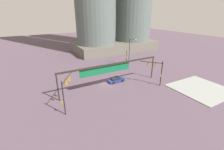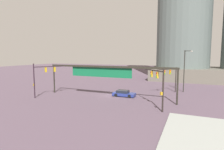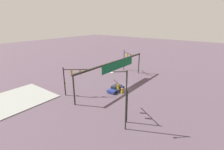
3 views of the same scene
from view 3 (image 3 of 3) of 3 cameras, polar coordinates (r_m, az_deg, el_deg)
ground_plane at (r=39.96m, az=3.73°, el=-4.34°), size 218.35×218.35×0.00m
sidewalk_corner at (r=39.36m, az=-29.56°, el=-7.10°), size 12.05×11.59×0.15m
traffic_signal_near_corner at (r=35.60m, az=-14.24°, el=-0.56°), size 3.58×4.58×6.22m
traffic_signal_opposite_side at (r=51.67m, az=4.93°, el=5.96°), size 3.46×5.20×6.50m
traffic_signal_cross_street at (r=26.82m, az=3.77°, el=-7.08°), size 3.42×5.04×5.49m
streetlamp_curved_arm at (r=23.28m, az=4.36°, el=-7.68°), size 1.73×1.78×9.11m
overhead_sign_gantry at (r=40.08m, az=1.24°, el=3.52°), size 25.50×0.43×6.09m
sedan_car_approaching at (r=37.96m, az=1.40°, el=-4.62°), size 4.42×2.04×1.21m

